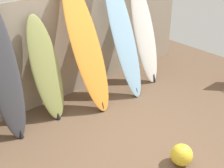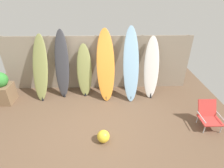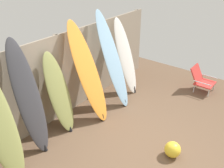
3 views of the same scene
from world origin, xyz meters
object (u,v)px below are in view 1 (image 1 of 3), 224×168
surfboard_white_5 (144,34)px  beach_ball (182,155)px  surfboard_skyblue_4 (123,36)px  surfboard_orange_3 (87,47)px  surfboard_charcoal_1 (2,69)px  surfboard_olive_2 (46,69)px

surfboard_white_5 → beach_ball: (-1.47, -2.06, -0.76)m
beach_ball → surfboard_skyblue_4: bearing=67.3°
surfboard_white_5 → surfboard_orange_3: bearing=-177.6°
surfboard_orange_3 → surfboard_white_5: 1.42m
surfboard_charcoal_1 → surfboard_orange_3: (1.34, -0.13, 0.01)m
surfboard_olive_2 → surfboard_charcoal_1: bearing=-178.3°
surfboard_olive_2 → beach_ball: 2.33m
surfboard_skyblue_4 → surfboard_white_5: size_ratio=1.17×
surfboard_orange_3 → surfboard_white_5: bearing=2.4°
surfboard_orange_3 → surfboard_skyblue_4: 0.77m
surfboard_charcoal_1 → beach_ball: size_ratio=7.13×
surfboard_orange_3 → beach_ball: bearing=-91.6°
surfboard_white_5 → beach_ball: bearing=-125.6°
surfboard_charcoal_1 → surfboard_skyblue_4: (2.11, -0.17, 0.04)m
surfboard_charcoal_1 → surfboard_orange_3: size_ratio=0.99×
surfboard_skyblue_4 → beach_ball: bearing=-112.7°
surfboard_olive_2 → surfboard_orange_3: (0.67, -0.15, 0.22)m
beach_ball → surfboard_charcoal_1: bearing=121.2°
beach_ball → surfboard_orange_3: bearing=88.4°
surfboard_orange_3 → beach_ball: size_ratio=7.19×
surfboard_olive_2 → beach_ball: bearing=-73.9°
surfboard_orange_3 → beach_ball: 2.18m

